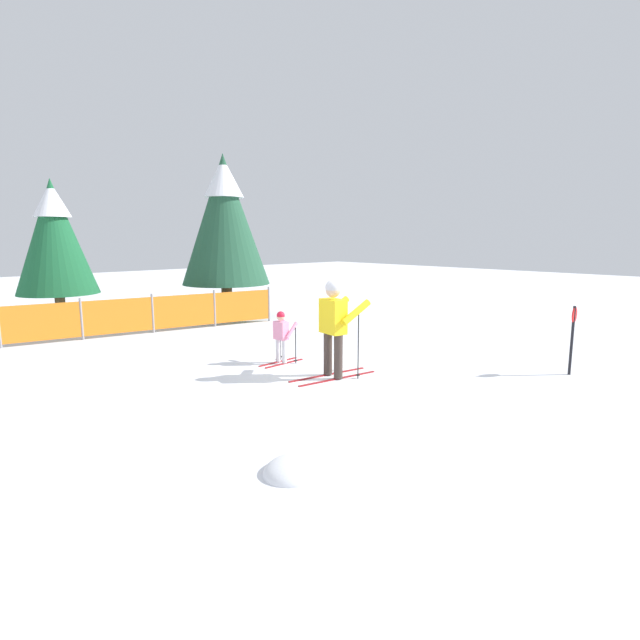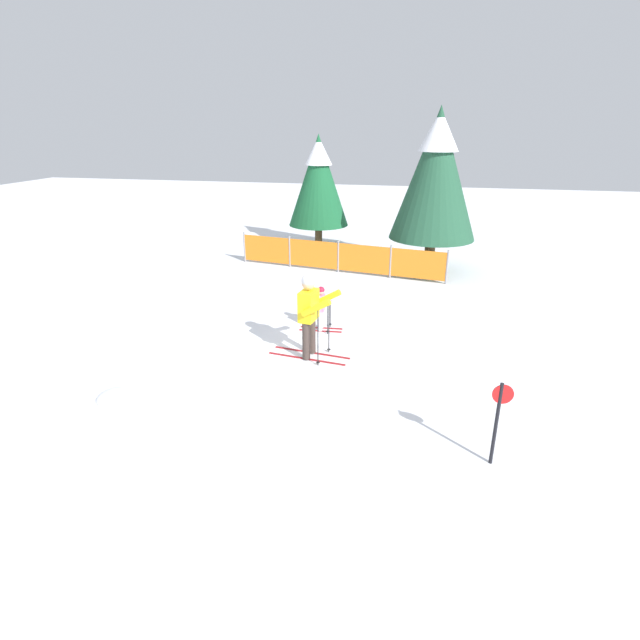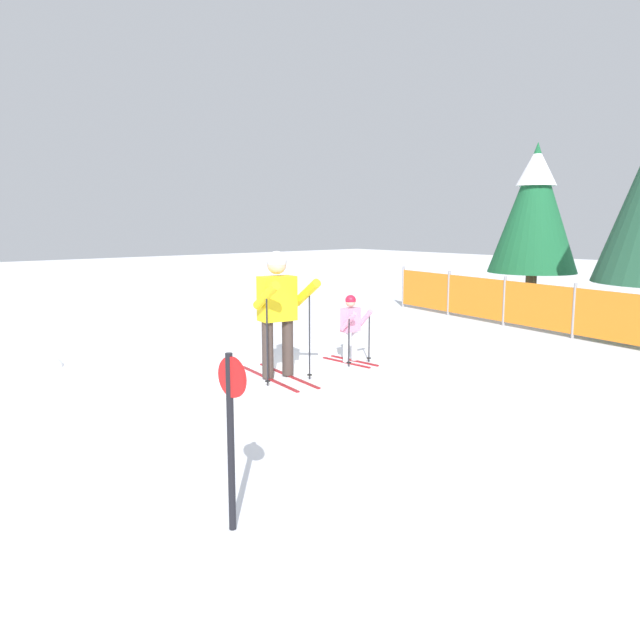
% 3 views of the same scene
% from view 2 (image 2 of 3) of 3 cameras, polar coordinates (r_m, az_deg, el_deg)
% --- Properties ---
extents(ground_plane, '(60.00, 60.00, 0.00)m').
position_cam_2_polar(ground_plane, '(10.17, -1.28, -4.17)').
color(ground_plane, white).
extents(skier_adult, '(1.67, 0.80, 1.74)m').
position_cam_2_polar(skier_adult, '(9.76, -1.13, 1.34)').
color(skier_adult, maroon).
rests_on(skier_adult, ground_plane).
extents(skier_child, '(0.98, 0.52, 1.04)m').
position_cam_2_polar(skier_child, '(11.22, 0.20, 1.69)').
color(skier_child, maroon).
rests_on(skier_child, ground_plane).
extents(safety_fence, '(6.70, 1.21, 1.02)m').
position_cam_2_polar(safety_fence, '(15.81, 2.10, 7.27)').
color(safety_fence, gray).
rests_on(safety_fence, ground_plane).
extents(conifer_far, '(2.19, 2.19, 4.07)m').
position_cam_2_polar(conifer_far, '(18.78, -0.17, 15.80)').
color(conifer_far, '#4C3823').
rests_on(conifer_far, ground_plane).
extents(conifer_near, '(2.65, 2.65, 4.91)m').
position_cam_2_polar(conifer_near, '(16.02, 13.14, 16.13)').
color(conifer_near, '#4C3823').
rests_on(conifer_near, ground_plane).
extents(trail_marker, '(0.28, 0.05, 1.26)m').
position_cam_2_polar(trail_marker, '(7.21, 19.70, -10.14)').
color(trail_marker, black).
rests_on(trail_marker, ground_plane).
extents(snow_mound, '(0.80, 0.68, 0.32)m').
position_cam_2_polar(snow_mound, '(9.34, -21.93, -8.39)').
color(snow_mound, white).
rests_on(snow_mound, ground_plane).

